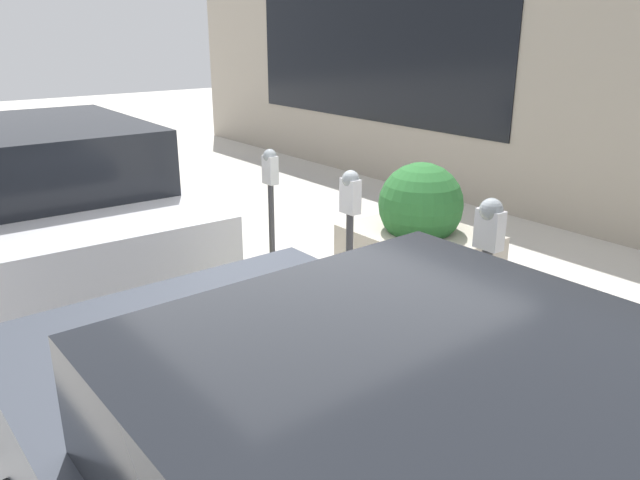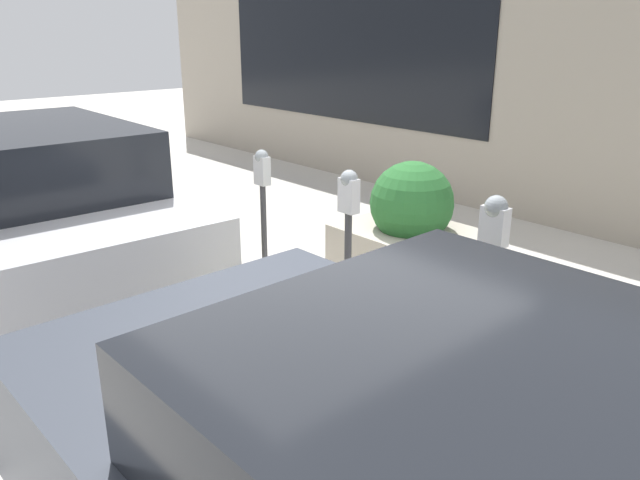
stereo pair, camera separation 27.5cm
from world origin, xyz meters
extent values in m
plane|color=beige|center=(0.00, 0.00, 0.00)|extent=(40.00, 40.00, 0.00)
cube|color=gold|center=(0.00, 0.08, 0.02)|extent=(19.00, 0.16, 0.04)
cube|color=#9E9384|center=(0.00, -4.48, 1.91)|extent=(19.00, 0.15, 3.81)
cube|color=black|center=(4.28, -4.39, 2.10)|extent=(5.70, 0.02, 2.29)
cylinder|color=#38383D|center=(-1.26, -0.46, 0.56)|extent=(0.07, 0.07, 1.12)
cube|color=silver|center=(-1.26, -0.46, 1.25)|extent=(0.17, 0.09, 0.25)
sphere|color=gray|center=(-1.26, -0.46, 1.37)|extent=(0.15, 0.15, 0.15)
cylinder|color=#38383D|center=(-0.01, -0.42, 0.53)|extent=(0.06, 0.06, 1.07)
cube|color=silver|center=(-0.01, -0.42, 1.20)|extent=(0.16, 0.09, 0.27)
sphere|color=gray|center=(-0.01, -0.42, 1.33)|extent=(0.13, 0.13, 0.13)
cylinder|color=#38383D|center=(1.18, -0.48, 0.53)|extent=(0.05, 0.05, 1.05)
cube|color=silver|center=(1.18, -0.48, 1.18)|extent=(0.14, 0.09, 0.26)
sphere|color=gray|center=(1.18, -0.48, 1.31)|extent=(0.12, 0.12, 0.12)
cube|color=#B2A899|center=(0.35, -1.59, 0.29)|extent=(1.29, 1.02, 0.59)
sphere|color=#28662D|center=(0.35, -1.59, 0.85)|extent=(0.79, 0.79, 0.79)
cube|color=black|center=(-2.65, 1.30, 1.27)|extent=(2.25, 1.73, 0.44)
cylinder|color=black|center=(-1.16, 0.41, 0.34)|extent=(0.68, 0.23, 0.68)
cube|color=#B7B7BC|center=(2.68, 1.15, 0.70)|extent=(4.32, 2.08, 0.67)
cube|color=black|center=(2.51, 1.15, 1.31)|extent=(2.27, 1.79, 0.56)
cylinder|color=black|center=(4.00, 0.25, 0.36)|extent=(0.72, 0.23, 0.72)
cylinder|color=black|center=(1.35, 0.25, 0.36)|extent=(0.72, 0.23, 0.72)
camera|label=1|loc=(-3.47, 2.57, 2.42)|focal=35.00mm
camera|label=2|loc=(-3.30, 2.79, 2.42)|focal=35.00mm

